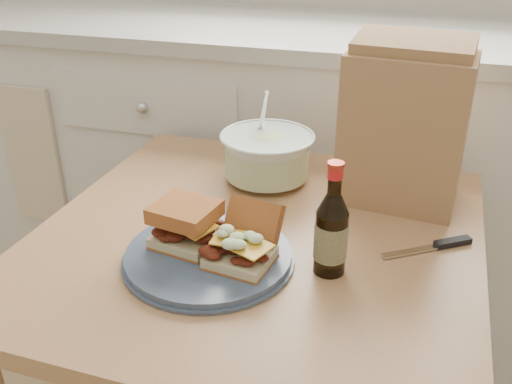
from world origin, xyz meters
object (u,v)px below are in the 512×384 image
(plate, at_px, (209,256))
(coleslaw_bowl, at_px, (267,158))
(dining_table, at_px, (257,277))
(paper_bag, at_px, (404,130))
(beer_bottle, at_px, (331,232))

(plate, distance_m, coleslaw_bowl, 0.35)
(dining_table, bearing_deg, paper_bag, 43.92)
(coleslaw_bowl, height_order, paper_bag, paper_bag)
(plate, bearing_deg, coleslaw_bowl, 88.20)
(coleslaw_bowl, height_order, beer_bottle, coleslaw_bowl)
(coleslaw_bowl, relative_size, paper_bag, 0.68)
(plate, xyz_separation_m, coleslaw_bowl, (0.01, 0.35, 0.05))
(coleslaw_bowl, bearing_deg, paper_bag, -1.92)
(plate, relative_size, beer_bottle, 1.44)
(paper_bag, bearing_deg, plate, -125.75)
(beer_bottle, bearing_deg, coleslaw_bowl, 128.53)
(paper_bag, bearing_deg, coleslaw_bowl, -175.96)
(dining_table, relative_size, beer_bottle, 4.16)
(beer_bottle, distance_m, paper_bag, 0.33)
(paper_bag, bearing_deg, dining_table, -131.55)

